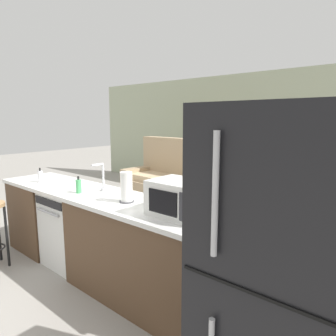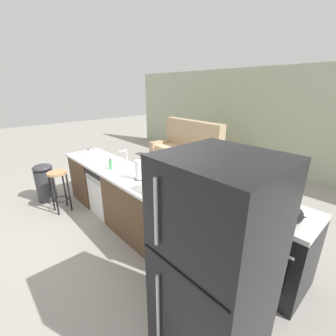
% 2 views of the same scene
% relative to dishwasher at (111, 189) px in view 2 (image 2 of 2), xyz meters
% --- Properties ---
extents(ground_plane, '(24.00, 24.00, 0.00)m').
position_rel_dishwasher_xyz_m(ground_plane, '(0.25, 0.00, -0.42)').
color(ground_plane, gray).
extents(wall_back, '(10.00, 0.06, 2.60)m').
position_rel_dishwasher_xyz_m(wall_back, '(0.55, 4.20, 0.88)').
color(wall_back, '#A8B293').
rests_on(wall_back, ground_plane).
extents(kitchen_counter, '(2.94, 0.66, 0.90)m').
position_rel_dishwasher_xyz_m(kitchen_counter, '(0.49, 0.00, -0.00)').
color(kitchen_counter, brown).
rests_on(kitchen_counter, ground_plane).
extents(dishwasher, '(0.58, 0.61, 0.84)m').
position_rel_dishwasher_xyz_m(dishwasher, '(0.00, 0.00, 0.00)').
color(dishwasher, white).
rests_on(dishwasher, ground_plane).
extents(stove_range, '(0.76, 0.68, 0.90)m').
position_rel_dishwasher_xyz_m(stove_range, '(2.60, 0.55, 0.03)').
color(stove_range, black).
rests_on(stove_range, ground_plane).
extents(refrigerator, '(0.72, 0.73, 1.72)m').
position_rel_dishwasher_xyz_m(refrigerator, '(2.60, -0.55, 0.44)').
color(refrigerator, black).
rests_on(refrigerator, ground_plane).
extents(microwave, '(0.50, 0.37, 0.28)m').
position_rel_dishwasher_xyz_m(microwave, '(1.55, -0.00, 0.62)').
color(microwave, white).
rests_on(microwave, kitchen_counter).
extents(sink_faucet, '(0.07, 0.18, 0.30)m').
position_rel_dishwasher_xyz_m(sink_faucet, '(0.42, 0.10, 0.61)').
color(sink_faucet, silver).
rests_on(sink_faucet, kitchen_counter).
extents(paper_towel_roll, '(0.14, 0.14, 0.28)m').
position_rel_dishwasher_xyz_m(paper_towel_roll, '(0.93, -0.02, 0.62)').
color(paper_towel_roll, '#4C4C51').
rests_on(paper_towel_roll, kitchen_counter).
extents(soap_bottle, '(0.06, 0.06, 0.18)m').
position_rel_dishwasher_xyz_m(soap_bottle, '(0.29, -0.11, 0.55)').
color(soap_bottle, '#4CB266').
rests_on(soap_bottle, kitchen_counter).
extents(dish_soap_bottle, '(0.06, 0.06, 0.18)m').
position_rel_dishwasher_xyz_m(dish_soap_bottle, '(-0.52, -0.10, 0.55)').
color(dish_soap_bottle, silver).
rests_on(dish_soap_bottle, kitchen_counter).
extents(kettle, '(0.21, 0.17, 0.19)m').
position_rel_dishwasher_xyz_m(kettle, '(2.77, 0.42, 0.56)').
color(kettle, black).
rests_on(kettle, stove_range).
extents(bar_stool, '(0.32, 0.32, 0.74)m').
position_rel_dishwasher_xyz_m(bar_stool, '(-0.61, -0.66, 0.11)').
color(bar_stool, tan).
rests_on(bar_stool, ground_plane).
extents(trash_bin, '(0.35, 0.35, 0.74)m').
position_rel_dishwasher_xyz_m(trash_bin, '(-1.24, -0.73, -0.04)').
color(trash_bin, '#333338').
rests_on(trash_bin, ground_plane).
extents(couch, '(2.06, 1.03, 1.27)m').
position_rel_dishwasher_xyz_m(couch, '(-0.73, 2.71, -0.03)').
color(couch, tan).
rests_on(couch, ground_plane).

